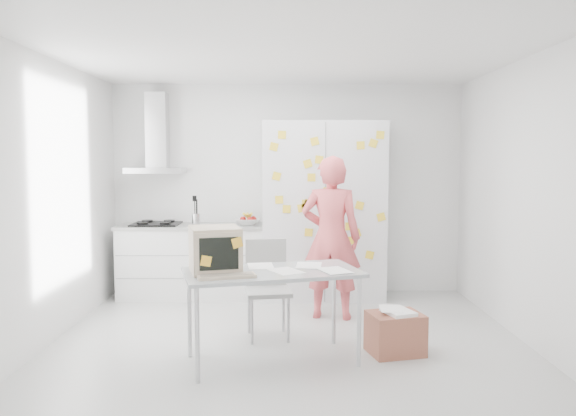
{
  "coord_description": "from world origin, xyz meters",
  "views": [
    {
      "loc": [
        -0.03,
        -5.3,
        1.74
      ],
      "look_at": [
        0.0,
        0.74,
        1.21
      ],
      "focal_mm": 35.0,
      "sensor_mm": 36.0,
      "label": 1
    }
  ],
  "objects_px": {
    "cardboard_box": "(395,333)",
    "person": "(331,238)",
    "chair": "(267,282)",
    "desk": "(236,260)"
  },
  "relations": [
    {
      "from": "desk",
      "to": "chair",
      "type": "bearing_deg",
      "value": 57.5
    },
    {
      "from": "person",
      "to": "cardboard_box",
      "type": "height_order",
      "value": "person"
    },
    {
      "from": "desk",
      "to": "person",
      "type": "bearing_deg",
      "value": 41.38
    },
    {
      "from": "desk",
      "to": "chair",
      "type": "distance_m",
      "value": 0.87
    },
    {
      "from": "chair",
      "to": "cardboard_box",
      "type": "xyz_separation_m",
      "value": [
        1.16,
        -0.53,
        -0.35
      ]
    },
    {
      "from": "person",
      "to": "chair",
      "type": "xyz_separation_m",
      "value": [
        -0.68,
        -0.63,
        -0.35
      ]
    },
    {
      "from": "chair",
      "to": "desk",
      "type": "bearing_deg",
      "value": -115.42
    },
    {
      "from": "person",
      "to": "desk",
      "type": "xyz_separation_m",
      "value": [
        -0.91,
        -1.38,
        0.0
      ]
    },
    {
      "from": "desk",
      "to": "cardboard_box",
      "type": "height_order",
      "value": "desk"
    },
    {
      "from": "cardboard_box",
      "to": "person",
      "type": "bearing_deg",
      "value": 112.92
    }
  ]
}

